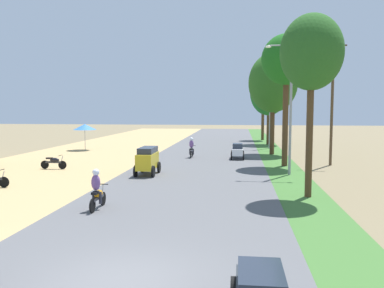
{
  "coord_description": "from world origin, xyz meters",
  "views": [
    {
      "loc": [
        2.69,
        -8.9,
        4.14
      ],
      "look_at": [
        -0.27,
        16.64,
        1.85
      ],
      "focal_mm": 37.81,
      "sensor_mm": 36.0,
      "label": 1
    }
  ],
  "objects_px": {
    "streetlamp_mid": "(270,103)",
    "utility_pole_near": "(332,100)",
    "median_tree_nearest": "(312,54)",
    "median_tree_second": "(287,61)",
    "median_tree_fifth": "(263,86)",
    "motorbike_ahead_third": "(192,148)",
    "car_hatchback_white": "(238,151)",
    "streetlamp_near": "(291,100)",
    "vendor_umbrella": "(85,127)",
    "motorbike_ahead_second": "(97,190)",
    "median_tree_third": "(273,83)",
    "car_van_yellow": "(148,159)",
    "parked_motorbike_third": "(54,162)",
    "median_tree_fourth": "(269,93)"
  },
  "relations": [
    {
      "from": "streetlamp_mid",
      "to": "motorbike_ahead_second",
      "type": "bearing_deg",
      "value": -108.51
    },
    {
      "from": "median_tree_fourth",
      "to": "car_van_yellow",
      "type": "relative_size",
      "value": 3.45
    },
    {
      "from": "median_tree_fifth",
      "to": "streetlamp_mid",
      "type": "bearing_deg",
      "value": -89.61
    },
    {
      "from": "median_tree_nearest",
      "to": "motorbike_ahead_second",
      "type": "distance_m",
      "value": 11.05
    },
    {
      "from": "median_tree_nearest",
      "to": "median_tree_second",
      "type": "height_order",
      "value": "median_tree_second"
    },
    {
      "from": "median_tree_third",
      "to": "streetlamp_near",
      "type": "height_order",
      "value": "median_tree_third"
    },
    {
      "from": "vendor_umbrella",
      "to": "car_hatchback_white",
      "type": "distance_m",
      "value": 15.81
    },
    {
      "from": "median_tree_fifth",
      "to": "motorbike_ahead_third",
      "type": "xyz_separation_m",
      "value": [
        -6.88,
        -19.53,
        -6.1
      ]
    },
    {
      "from": "vendor_umbrella",
      "to": "median_tree_nearest",
      "type": "relative_size",
      "value": 0.3
    },
    {
      "from": "utility_pole_near",
      "to": "motorbike_ahead_second",
      "type": "relative_size",
      "value": 5.03
    },
    {
      "from": "median_tree_fourth",
      "to": "parked_motorbike_third",
      "type": "bearing_deg",
      "value": -127.44
    },
    {
      "from": "median_tree_fifth",
      "to": "streetlamp_mid",
      "type": "xyz_separation_m",
      "value": [
        0.07,
        -10.91,
        -2.35
      ]
    },
    {
      "from": "streetlamp_mid",
      "to": "utility_pole_near",
      "type": "height_order",
      "value": "utility_pole_near"
    },
    {
      "from": "parked_motorbike_third",
      "to": "streetlamp_near",
      "type": "bearing_deg",
      "value": -2.06
    },
    {
      "from": "parked_motorbike_third",
      "to": "median_tree_fourth",
      "type": "bearing_deg",
      "value": 52.56
    },
    {
      "from": "median_tree_nearest",
      "to": "car_hatchback_white",
      "type": "height_order",
      "value": "median_tree_nearest"
    },
    {
      "from": "parked_motorbike_third",
      "to": "motorbike_ahead_third",
      "type": "relative_size",
      "value": 1.0
    },
    {
      "from": "median_tree_second",
      "to": "streetlamp_near",
      "type": "height_order",
      "value": "median_tree_second"
    },
    {
      "from": "median_tree_fifth",
      "to": "motorbike_ahead_third",
      "type": "distance_m",
      "value": 21.59
    },
    {
      "from": "median_tree_fourth",
      "to": "car_van_yellow",
      "type": "distance_m",
      "value": 24.14
    },
    {
      "from": "utility_pole_near",
      "to": "motorbike_ahead_third",
      "type": "bearing_deg",
      "value": 164.96
    },
    {
      "from": "car_hatchback_white",
      "to": "median_tree_fifth",
      "type": "bearing_deg",
      "value": 81.16
    },
    {
      "from": "median_tree_nearest",
      "to": "car_van_yellow",
      "type": "height_order",
      "value": "median_tree_nearest"
    },
    {
      "from": "median_tree_second",
      "to": "motorbike_ahead_second",
      "type": "bearing_deg",
      "value": -123.22
    },
    {
      "from": "median_tree_fifth",
      "to": "utility_pole_near",
      "type": "relative_size",
      "value": 0.97
    },
    {
      "from": "median_tree_second",
      "to": "median_tree_third",
      "type": "height_order",
      "value": "median_tree_second"
    },
    {
      "from": "car_van_yellow",
      "to": "parked_motorbike_third",
      "type": "bearing_deg",
      "value": 166.4
    },
    {
      "from": "streetlamp_mid",
      "to": "median_tree_second",
      "type": "bearing_deg",
      "value": -89.42
    },
    {
      "from": "median_tree_fourth",
      "to": "car_hatchback_white",
      "type": "distance_m",
      "value": 14.91
    },
    {
      "from": "median_tree_fifth",
      "to": "motorbike_ahead_third",
      "type": "relative_size",
      "value": 4.86
    },
    {
      "from": "motorbike_ahead_second",
      "to": "streetlamp_mid",
      "type": "bearing_deg",
      "value": 71.49
    },
    {
      "from": "utility_pole_near",
      "to": "car_hatchback_white",
      "type": "xyz_separation_m",
      "value": [
        -6.71,
        2.31,
        -3.97
      ]
    },
    {
      "from": "streetlamp_near",
      "to": "motorbike_ahead_second",
      "type": "height_order",
      "value": "streetlamp_near"
    },
    {
      "from": "vendor_umbrella",
      "to": "streetlamp_mid",
      "type": "xyz_separation_m",
      "value": [
        17.97,
        3.75,
        2.3
      ]
    },
    {
      "from": "median_tree_nearest",
      "to": "median_tree_third",
      "type": "xyz_separation_m",
      "value": [
        -0.28,
        17.26,
        -0.26
      ]
    },
    {
      "from": "parked_motorbike_third",
      "to": "car_hatchback_white",
      "type": "bearing_deg",
      "value": 28.8
    },
    {
      "from": "streetlamp_near",
      "to": "utility_pole_near",
      "type": "relative_size",
      "value": 0.88
    },
    {
      "from": "motorbike_ahead_second",
      "to": "median_tree_third",
      "type": "bearing_deg",
      "value": 67.59
    },
    {
      "from": "parked_motorbike_third",
      "to": "streetlamp_near",
      "type": "xyz_separation_m",
      "value": [
        15.41,
        -0.55,
        4.09
      ]
    },
    {
      "from": "median_tree_second",
      "to": "car_van_yellow",
      "type": "height_order",
      "value": "median_tree_second"
    },
    {
      "from": "vendor_umbrella",
      "to": "utility_pole_near",
      "type": "relative_size",
      "value": 0.28
    },
    {
      "from": "median_tree_second",
      "to": "car_hatchback_white",
      "type": "relative_size",
      "value": 4.59
    },
    {
      "from": "median_tree_third",
      "to": "median_tree_fourth",
      "type": "xyz_separation_m",
      "value": [
        0.34,
        9.84,
        -0.49
      ]
    },
    {
      "from": "median_tree_second",
      "to": "streetlamp_mid",
      "type": "bearing_deg",
      "value": 90.58
    },
    {
      "from": "car_hatchback_white",
      "to": "streetlamp_mid",
      "type": "bearing_deg",
      "value": 70.72
    },
    {
      "from": "median_tree_nearest",
      "to": "median_tree_second",
      "type": "xyz_separation_m",
      "value": [
        0.04,
        10.07,
        0.83
      ]
    },
    {
      "from": "median_tree_second",
      "to": "utility_pole_near",
      "type": "height_order",
      "value": "median_tree_second"
    },
    {
      "from": "median_tree_fifth",
      "to": "car_van_yellow",
      "type": "height_order",
      "value": "median_tree_fifth"
    },
    {
      "from": "streetlamp_mid",
      "to": "median_tree_fifth",
      "type": "bearing_deg",
      "value": 90.39
    },
    {
      "from": "car_van_yellow",
      "to": "median_tree_fourth",
      "type": "bearing_deg",
      "value": 68.23
    }
  ]
}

